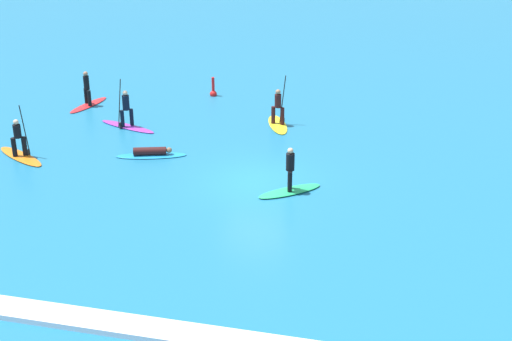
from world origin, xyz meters
name	(u,v)px	position (x,y,z in m)	size (l,w,h in m)	color
ground_plane	(256,182)	(0.00, 0.00, 0.00)	(120.00, 120.00, 0.00)	#1E6B93
surfer_on_purple_board	(127,117)	(-7.22, 4.53, 0.51)	(3.14, 1.56, 2.35)	purple
surfer_on_red_board	(88,97)	(-10.32, 6.97, 0.48)	(1.23, 2.84, 1.78)	red
surfer_on_blue_board	(151,153)	(-4.90, 1.52, 0.14)	(3.05, 1.56, 0.40)	#1E8CD1
surfer_on_green_board	(290,182)	(1.45, -0.58, 0.44)	(2.47, 2.23, 1.81)	#23B266
surfer_on_orange_board	(20,148)	(-10.20, 0.14, 0.40)	(2.95, 2.12, 2.32)	orange
surfer_on_yellow_board	(278,116)	(-0.47, 6.40, 0.45)	(1.67, 2.70, 2.38)	yellow
marker_buoy	(213,92)	(-4.65, 9.94, 0.22)	(0.37, 0.37, 1.08)	red
wave_crest	(170,332)	(0.00, -10.03, 0.09)	(21.55, 0.90, 0.18)	white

